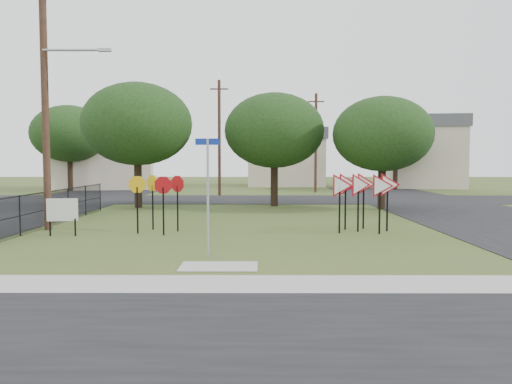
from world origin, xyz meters
TOP-DOWN VIEW (x-y plane):
  - ground at (0.00, 0.00)m, footprint 140.00×140.00m
  - street_near at (0.00, -9.00)m, footprint 60.00×8.00m
  - sidewalk at (0.00, -4.20)m, footprint 30.00×1.60m
  - planting_strip at (0.00, -5.40)m, footprint 30.00×0.80m
  - street_left at (-12.00, 10.00)m, footprint 8.00×50.00m
  - street_right at (12.00, 10.00)m, footprint 8.00×50.00m
  - street_far at (0.00, 20.00)m, footprint 60.00×8.00m
  - curb_pad at (0.00, -2.40)m, footprint 2.00×1.20m
  - street_name_sign at (-0.39, -1.19)m, footprint 0.69×0.07m
  - stop_sign_cluster at (-2.81, 3.81)m, footprint 2.03×1.75m
  - yield_sign_cluster at (5.04, 4.12)m, footprint 2.93×1.87m
  - info_board at (-6.09, 2.88)m, footprint 1.09×0.17m
  - utility_pole_main at (-7.24, 4.50)m, footprint 3.55×0.33m
  - far_pole_a at (-2.00, 24.00)m, footprint 1.40×0.24m
  - far_pole_b at (6.00, 28.00)m, footprint 1.40×0.24m
  - far_pole_c at (-10.00, 30.00)m, footprint 1.40×0.24m
  - fence_run at (-7.60, 6.25)m, footprint 0.05×11.55m
  - house_left at (-14.00, 34.00)m, footprint 10.58×8.88m
  - house_mid at (4.00, 40.00)m, footprint 8.40×8.40m
  - house_right at (18.00, 36.00)m, footprint 8.30×8.30m
  - tree_near_left at (-6.00, 14.00)m, footprint 6.40×6.40m
  - tree_near_mid at (2.00, 15.00)m, footprint 6.00×6.00m
  - tree_near_right at (8.00, 13.00)m, footprint 5.60×5.60m
  - tree_far_left at (-16.00, 30.00)m, footprint 6.80×6.80m
  - tree_far_right at (14.00, 32.00)m, footprint 6.00×6.00m

SIDE VIEW (x-z plane):
  - ground at x=0.00m, z-range 0.00..0.00m
  - planting_strip at x=0.00m, z-range 0.00..0.02m
  - street_near at x=0.00m, z-range 0.00..0.02m
  - sidewalk at x=0.00m, z-range 0.00..0.02m
  - street_left at x=-12.00m, z-range 0.00..0.02m
  - street_right at x=12.00m, z-range 0.00..0.02m
  - street_far at x=0.00m, z-range 0.00..0.02m
  - curb_pad at x=0.00m, z-range 0.00..0.02m
  - fence_run at x=-7.60m, z-range 0.03..1.53m
  - info_board at x=-6.09m, z-range 0.23..1.60m
  - stop_sign_cluster at x=-2.81m, z-range 0.55..2.73m
  - yield_sign_cluster at x=5.04m, z-range 0.55..2.86m
  - street_name_sign at x=-0.39m, z-range 0.22..3.58m
  - house_mid at x=4.00m, z-range 0.05..6.25m
  - house_left at x=-14.00m, z-range 0.05..7.25m
  - house_right at x=18.00m, z-range 0.05..7.25m
  - tree_near_right at x=8.00m, z-range 1.06..7.39m
  - far_pole_b at x=6.00m, z-range 0.10..8.60m
  - tree_near_mid at x=2.00m, z-range 1.14..7.94m
  - tree_far_right at x=14.00m, z-range 1.14..7.94m
  - far_pole_a at x=-2.00m, z-range 0.10..9.10m
  - far_pole_c at x=-10.00m, z-range 0.10..9.10m
  - tree_near_left at x=-6.00m, z-range 1.22..8.49m
  - tree_far_left at x=-16.00m, z-range 1.31..9.04m
  - utility_pole_main at x=-7.24m, z-range 0.21..10.21m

